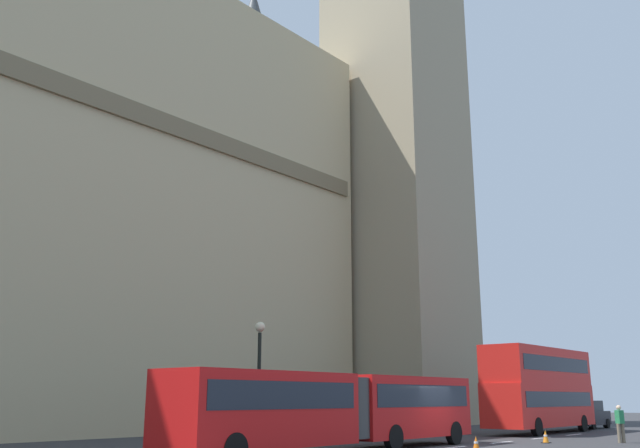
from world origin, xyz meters
TOP-DOWN VIEW (x-y plane):
  - ground_plane at (0.00, 0.00)m, footprint 160.00×160.00m
  - lane_centre_marking at (-0.01, 0.00)m, footprint 29.80×0.16m
  - articulated_bus at (-5.09, 1.99)m, footprint 16.36×2.54m
  - double_decker_bus at (14.22, 2.00)m, footprint 10.85×2.54m
  - sedan_lead at (22.35, 2.22)m, footprint 4.40×1.86m
  - traffic_cone_west at (-1.28, -1.76)m, footprint 0.36×0.36m
  - traffic_cone_middle at (5.41, -1.80)m, footprint 0.36×0.36m
  - street_lamp at (-5.00, 6.50)m, footprint 0.44×0.44m
  - pedestrian_near_cones at (7.75, -4.46)m, footprint 0.45×0.46m

SIDE VIEW (x-z plane):
  - ground_plane at x=0.00m, z-range 0.00..0.00m
  - lane_centre_marking at x=-0.01m, z-range 0.00..0.01m
  - traffic_cone_west at x=-1.28m, z-range -0.01..0.57m
  - traffic_cone_middle at x=5.41m, z-range -0.01..0.57m
  - pedestrian_near_cones at x=7.75m, z-range 0.07..1.76m
  - sedan_lead at x=22.35m, z-range -0.01..1.84m
  - articulated_bus at x=-5.09m, z-range 0.30..3.20m
  - double_decker_bus at x=14.22m, z-range 0.26..5.16m
  - street_lamp at x=-5.00m, z-range 0.42..5.69m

